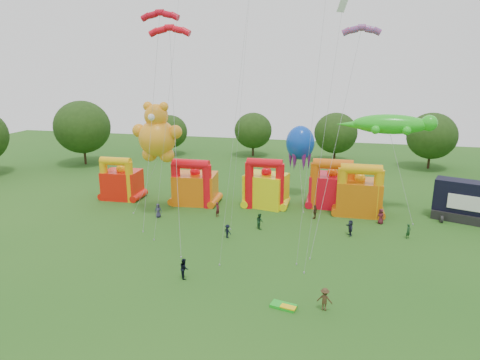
% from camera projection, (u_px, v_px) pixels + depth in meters
% --- Properties ---
extents(ground, '(160.00, 160.00, 0.00)m').
position_uv_depth(ground, '(211.00, 318.00, 32.28)').
color(ground, '#205517').
rests_on(ground, ground).
extents(tree_ring, '(126.42, 128.55, 12.07)m').
position_uv_depth(tree_ring, '(196.00, 237.00, 31.50)').
color(tree_ring, '#352314').
rests_on(tree_ring, ground).
extents(bouncy_castle_0, '(5.07, 4.12, 6.27)m').
position_uv_depth(bouncy_castle_0, '(121.00, 182.00, 60.54)').
color(bouncy_castle_0, red).
rests_on(bouncy_castle_0, ground).
extents(bouncy_castle_1, '(6.00, 4.99, 6.48)m').
position_uv_depth(bouncy_castle_1, '(195.00, 186.00, 58.43)').
color(bouncy_castle_1, orange).
rests_on(bouncy_castle_1, ground).
extents(bouncy_castle_2, '(5.99, 5.21, 6.82)m').
position_uv_depth(bouncy_castle_2, '(266.00, 188.00, 57.24)').
color(bouncy_castle_2, yellow).
rests_on(bouncy_castle_2, ground).
extents(bouncy_castle_3, '(5.88, 4.79, 6.80)m').
position_uv_depth(bouncy_castle_3, '(332.00, 188.00, 57.14)').
color(bouncy_castle_3, red).
rests_on(bouncy_castle_3, ground).
extents(bouncy_castle_4, '(5.55, 4.47, 6.85)m').
position_uv_depth(bouncy_castle_4, '(359.00, 194.00, 54.20)').
color(bouncy_castle_4, '#D1630B').
rests_on(bouncy_castle_4, ground).
extents(stage_trailer, '(8.24, 5.36, 5.01)m').
position_uv_depth(stage_trailer, '(468.00, 202.00, 51.79)').
color(stage_trailer, black).
rests_on(stage_trailer, ground).
extents(teddy_bear_kite, '(6.81, 4.54, 14.33)m').
position_uv_depth(teddy_bear_kite, '(155.00, 143.00, 52.43)').
color(teddy_bear_kite, orange).
rests_on(teddy_bear_kite, ground).
extents(gecko_kite, '(12.08, 7.07, 12.67)m').
position_uv_depth(gecko_kite, '(397.00, 159.00, 52.76)').
color(gecko_kite, '#23C71C').
rests_on(gecko_kite, ground).
extents(octopus_kite, '(4.02, 9.58, 10.32)m').
position_uv_depth(octopus_kite, '(301.00, 161.00, 59.67)').
color(octopus_kite, '#0C40BF').
rests_on(octopus_kite, ground).
extents(parafoil_kites, '(25.82, 13.15, 25.08)m').
position_uv_depth(parafoil_kites, '(252.00, 137.00, 44.07)').
color(parafoil_kites, red).
rests_on(parafoil_kites, ground).
extents(diamond_kites, '(19.20, 15.70, 40.65)m').
position_uv_depth(diamond_kites, '(254.00, 91.00, 42.25)').
color(diamond_kites, red).
rests_on(diamond_kites, ground).
extents(folded_kite_bundle, '(2.17, 1.44, 0.31)m').
position_uv_depth(folded_kite_bundle, '(284.00, 306.00, 33.66)').
color(folded_kite_bundle, green).
rests_on(folded_kite_bundle, ground).
extents(spectator_0, '(1.03, 0.88, 1.78)m').
position_uv_depth(spectator_0, '(158.00, 211.00, 53.34)').
color(spectator_0, '#292842').
rests_on(spectator_0, ground).
extents(spectator_1, '(0.65, 0.79, 1.87)m').
position_uv_depth(spectator_1, '(218.00, 209.00, 53.66)').
color(spectator_1, '#4E161C').
rests_on(spectator_1, ground).
extents(spectator_2, '(1.09, 1.13, 1.84)m').
position_uv_depth(spectator_2, '(260.00, 221.00, 49.69)').
color(spectator_2, '#183C1F').
rests_on(spectator_2, ground).
extents(spectator_3, '(1.14, 1.03, 1.54)m').
position_uv_depth(spectator_3, '(228.00, 231.00, 47.09)').
color(spectator_3, black).
rests_on(spectator_3, ground).
extents(spectator_4, '(0.78, 1.14, 1.80)m').
position_uv_depth(spectator_4, '(315.00, 212.00, 52.93)').
color(spectator_4, '#462F1C').
rests_on(spectator_4, ground).
extents(spectator_5, '(1.02, 1.76, 1.81)m').
position_uv_depth(spectator_5, '(350.00, 228.00, 47.69)').
color(spectator_5, '#202536').
rests_on(spectator_5, ground).
extents(spectator_6, '(1.07, 1.05, 1.87)m').
position_uv_depth(spectator_6, '(381.00, 216.00, 51.22)').
color(spectator_6, '#561822').
rests_on(spectator_6, ground).
extents(spectator_7, '(0.72, 0.71, 1.67)m').
position_uv_depth(spectator_7, '(408.00, 231.00, 46.90)').
color(spectator_7, '#183C1C').
rests_on(spectator_7, ground).
extents(spectator_8, '(1.06, 1.14, 1.87)m').
position_uv_depth(spectator_8, '(184.00, 268.00, 38.17)').
color(spectator_8, black).
rests_on(spectator_8, ground).
extents(spectator_9, '(1.30, 0.87, 1.87)m').
position_uv_depth(spectator_9, '(325.00, 299.00, 33.15)').
color(spectator_9, '#44301B').
rests_on(spectator_9, ground).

